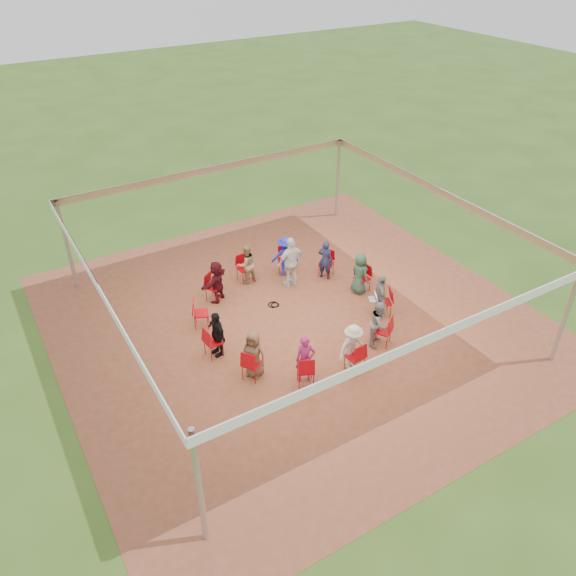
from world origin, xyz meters
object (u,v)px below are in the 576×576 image
person_seated_7 (254,354)px  person_seated_2 (325,260)px  person_seated_6 (217,334)px  chair_10 (355,357)px  standing_person (291,262)px  chair_8 (252,364)px  person_seated_10 (379,323)px  person_seated_1 (360,273)px  chair_1 (362,278)px  chair_9 (306,370)px  laptop (375,298)px  chair_6 (201,313)px  person_seated_3 (285,256)px  chair_3 (285,260)px  chair_11 (383,331)px  chair_7 (213,342)px  cable_coil (274,305)px  person_seated_5 (217,281)px  chair_4 (245,268)px  person_seated_0 (380,296)px  person_seated_4 (246,264)px  chair_0 (384,302)px  person_seated_9 (352,347)px  chair_2 (326,264)px  chair_5 (214,287)px  person_seated_8 (305,359)px

person_seated_7 → person_seated_2: bearing=90.0°
person_seated_6 → person_seated_7: bearing=15.0°
chair_10 → standing_person: standing_person is taller
chair_8 → person_seated_10: 3.67m
chair_10 → person_seated_1: person_seated_1 is taller
chair_1 → person_seated_6: person_seated_6 is taller
chair_9 → laptop: chair_9 is taller
chair_6 → laptop: (4.54, -2.11, 0.18)m
person_seated_3 → chair_3: bearing=-90.0°
chair_11 → laptop: size_ratio=2.45×
chair_7 → cable_coil: size_ratio=2.16×
person_seated_1 → person_seated_5: bearing=60.0°
chair_1 → chair_4: size_ratio=1.00×
person_seated_0 → person_seated_10: bearing=165.0°
person_seated_4 → person_seated_10: size_ratio=1.00×
chair_1 → chair_11: bearing=150.0°
person_seated_6 → person_seated_10: 4.38m
chair_0 → laptop: (-0.26, 0.12, 0.18)m
chair_4 → person_seated_4: bearing=90.0°
chair_9 → person_seated_1: person_seated_1 is taller
chair_3 → person_seated_2: size_ratio=0.67×
person_seated_0 → person_seated_2: (-0.22, 2.52, 0.00)m
person_seated_9 → person_seated_4: bearing=90.0°
chair_8 → person_seated_4: 4.49m
chair_2 → chair_10: same height
chair_6 → person_seated_2: 4.49m
chair_10 → person_seated_6: 3.67m
chair_5 → chair_9: 4.58m
cable_coil → chair_7: bearing=-154.9°
person_seated_6 → laptop: bearing=75.5°
chair_9 → cable_coil: chair_9 is taller
chair_10 → person_seated_9: size_ratio=0.67×
chair_5 → chair_3: bearing=150.0°
chair_1 → person_seated_5: (-4.09, 1.83, 0.23)m
chair_6 → person_seated_7: size_ratio=0.67×
chair_1 → laptop: (-0.50, -1.23, 0.18)m
person_seated_1 → chair_4: bearing=43.7°
person_seated_10 → chair_7: bearing=120.8°
chair_7 → chair_11: same height
chair_5 → standing_person: 2.51m
person_seated_4 → chair_4: bearing=-90.0°
chair_6 → person_seated_4: person_seated_4 is taller
standing_person → person_seated_8: bearing=61.3°
chair_7 → person_seated_6: person_seated_6 is taller
chair_0 → person_seated_0: (-0.11, 0.05, 0.23)m
chair_0 → person_seated_6: size_ratio=0.67×
person_seated_7 → person_seated_8: 1.31m
chair_4 → person_seated_5: (-1.22, -0.57, 0.23)m
chair_9 → laptop: (3.26, 1.41, 0.18)m
person_seated_10 → chair_11: bearing=-90.0°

